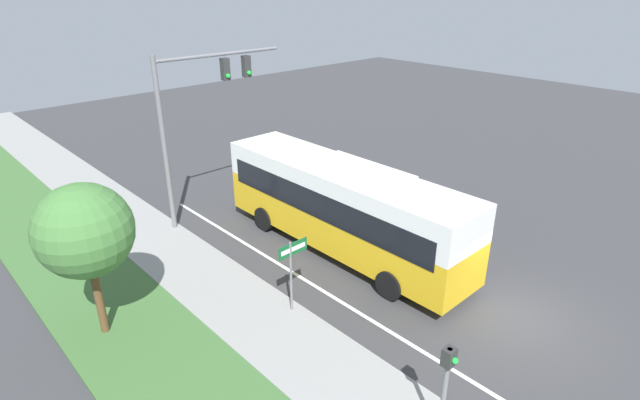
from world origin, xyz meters
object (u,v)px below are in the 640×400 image
at_px(bus, 342,203).
at_px(signal_gantry, 198,105).
at_px(pedestrian_signal, 446,379).
at_px(street_sign, 292,264).

bearing_deg(bus, signal_gantry, 110.62).
bearing_deg(pedestrian_signal, street_sign, 83.28).
xyz_separation_m(bus, pedestrian_signal, (-4.73, -7.83, -0.17)).
bearing_deg(signal_gantry, bus, -69.38).
relative_size(pedestrian_signal, street_sign, 1.05).
relative_size(signal_gantry, pedestrian_signal, 2.71).
relative_size(bus, signal_gantry, 1.52).
bearing_deg(bus, pedestrian_signal, -121.12).
height_order(signal_gantry, pedestrian_signal, signal_gantry).
distance_m(bus, street_sign, 4.39).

